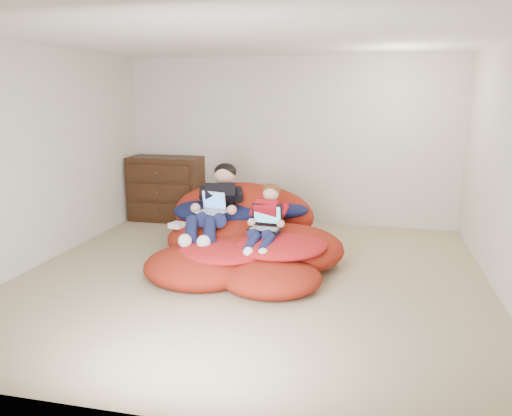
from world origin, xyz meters
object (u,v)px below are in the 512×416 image
at_px(dresser, 166,189).
at_px(beanbag_pile, 244,239).
at_px(younger_boy, 267,217).
at_px(laptop_black, 266,222).
at_px(older_boy, 216,201).
at_px(laptop_white, 212,207).

relative_size(dresser, beanbag_pile, 0.46).
relative_size(younger_boy, laptop_black, 2.58).
relative_size(older_boy, laptop_black, 3.80).
xyz_separation_m(dresser, younger_boy, (2.02, -1.91, 0.10)).
distance_m(younger_boy, laptop_white, 0.73).
bearing_deg(laptop_white, laptop_black, -19.99).
height_order(laptop_white, laptop_black, laptop_white).
bearing_deg(younger_boy, laptop_white, 164.34).
distance_m(beanbag_pile, older_boy, 0.57).
relative_size(beanbag_pile, laptop_white, 6.74).
relative_size(dresser, laptop_white, 3.12).
bearing_deg(laptop_black, dresser, 135.61).
bearing_deg(laptop_black, older_boy, 149.27).
xyz_separation_m(beanbag_pile, laptop_black, (0.32, -0.30, 0.29)).
xyz_separation_m(beanbag_pile, older_boy, (-0.38, 0.12, 0.42)).
relative_size(dresser, younger_boy, 1.15).
relative_size(dresser, laptop_black, 2.98).
bearing_deg(dresser, laptop_black, -44.39).
bearing_deg(beanbag_pile, dresser, 135.33).
bearing_deg(beanbag_pile, older_boy, 162.69).
xyz_separation_m(beanbag_pile, laptop_white, (-0.38, -0.04, 0.38)).
height_order(beanbag_pile, older_boy, older_boy).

